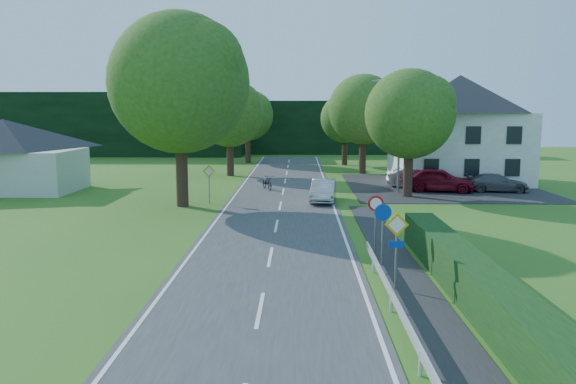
{
  "coord_description": "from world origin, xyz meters",
  "views": [
    {
      "loc": [
        1.14,
        -9.8,
        5.87
      ],
      "look_at": [
        0.58,
        18.46,
        1.71
      ],
      "focal_mm": 35.0,
      "sensor_mm": 36.0,
      "label": 1
    }
  ],
  "objects_px": {
    "parked_car_red": "(439,180)",
    "parked_car_grey": "(497,183)",
    "motorcycle": "(267,182)",
    "parasol": "(436,172)",
    "moving_car": "(323,191)",
    "parked_car_silver_a": "(417,177)",
    "streetlight": "(397,130)"
  },
  "relations": [
    {
      "from": "streetlight",
      "to": "parasol",
      "type": "distance_m",
      "value": 7.33
    },
    {
      "from": "motorcycle",
      "to": "streetlight",
      "type": "bearing_deg",
      "value": -27.28
    },
    {
      "from": "moving_car",
      "to": "parked_car_grey",
      "type": "bearing_deg",
      "value": 25.84
    },
    {
      "from": "streetlight",
      "to": "moving_car",
      "type": "xyz_separation_m",
      "value": [
        -5.36,
        -4.28,
        -3.72
      ]
    },
    {
      "from": "parked_car_silver_a",
      "to": "parasol",
      "type": "distance_m",
      "value": 3.01
    },
    {
      "from": "motorcycle",
      "to": "parked_car_red",
      "type": "xyz_separation_m",
      "value": [
        12.37,
        -0.82,
        0.32
      ]
    },
    {
      "from": "parked_car_red",
      "to": "parked_car_silver_a",
      "type": "bearing_deg",
      "value": 35.79
    },
    {
      "from": "parked_car_red",
      "to": "parasol",
      "type": "relative_size",
      "value": 2.58
    },
    {
      "from": "parked_car_red",
      "to": "parked_car_grey",
      "type": "height_order",
      "value": "parked_car_red"
    },
    {
      "from": "parked_car_grey",
      "to": "moving_car",
      "type": "bearing_deg",
      "value": 116.09
    },
    {
      "from": "moving_car",
      "to": "parked_car_red",
      "type": "distance_m",
      "value": 9.61
    },
    {
      "from": "parked_car_silver_a",
      "to": "parked_car_grey",
      "type": "relative_size",
      "value": 1.04
    },
    {
      "from": "motorcycle",
      "to": "parasol",
      "type": "xyz_separation_m",
      "value": [
        13.27,
        3.93,
        0.33
      ]
    },
    {
      "from": "streetlight",
      "to": "parked_car_grey",
      "type": "height_order",
      "value": "streetlight"
    },
    {
      "from": "streetlight",
      "to": "parked_car_red",
      "type": "xyz_separation_m",
      "value": [
        3.11,
        0.25,
        -3.58
      ]
    },
    {
      "from": "parked_car_silver_a",
      "to": "parasol",
      "type": "bearing_deg",
      "value": -37.98
    },
    {
      "from": "parked_car_silver_a",
      "to": "parked_car_grey",
      "type": "distance_m",
      "value": 5.75
    },
    {
      "from": "parked_car_red",
      "to": "parked_car_silver_a",
      "type": "xyz_separation_m",
      "value": [
        -1.08,
        2.48,
        -0.1
      ]
    },
    {
      "from": "motorcycle",
      "to": "moving_car",
      "type": "bearing_deg",
      "value": -74.59
    },
    {
      "from": "streetlight",
      "to": "parked_car_grey",
      "type": "bearing_deg",
      "value": 2.44
    },
    {
      "from": "motorcycle",
      "to": "parked_car_silver_a",
      "type": "bearing_deg",
      "value": -12.32
    },
    {
      "from": "parked_car_grey",
      "to": "motorcycle",
      "type": "bearing_deg",
      "value": 93.45
    },
    {
      "from": "motorcycle",
      "to": "parked_car_red",
      "type": "height_order",
      "value": "parked_car_red"
    },
    {
      "from": "parked_car_silver_a",
      "to": "parked_car_grey",
      "type": "height_order",
      "value": "parked_car_silver_a"
    },
    {
      "from": "parasol",
      "to": "moving_car",
      "type": "bearing_deg",
      "value": -135.29
    },
    {
      "from": "parked_car_silver_a",
      "to": "parasol",
      "type": "xyz_separation_m",
      "value": [
        1.98,
        2.27,
        0.12
      ]
    },
    {
      "from": "motorcycle",
      "to": "parasol",
      "type": "distance_m",
      "value": 13.85
    },
    {
      "from": "motorcycle",
      "to": "parked_car_grey",
      "type": "height_order",
      "value": "parked_car_grey"
    },
    {
      "from": "motorcycle",
      "to": "parked_car_red",
      "type": "bearing_deg",
      "value": -24.45
    },
    {
      "from": "parked_car_grey",
      "to": "parked_car_silver_a",
      "type": "bearing_deg",
      "value": 71.19
    },
    {
      "from": "parked_car_red",
      "to": "parked_car_grey",
      "type": "bearing_deg",
      "value": -77.02
    },
    {
      "from": "streetlight",
      "to": "parasol",
      "type": "xyz_separation_m",
      "value": [
        4.01,
        5.0,
        -3.56
      ]
    }
  ]
}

